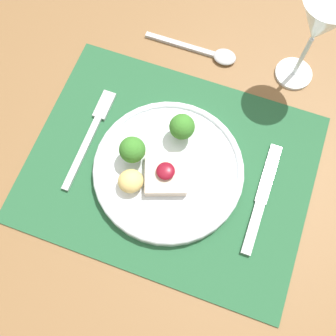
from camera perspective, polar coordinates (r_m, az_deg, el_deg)
The scene contains 8 objects.
ground_plane at distance 1.41m, azimuth 0.16°, elevation -10.34°, with size 8.00×8.00×0.00m, color brown.
dining_table at distance 0.77m, azimuth 0.29°, elevation -2.22°, with size 1.11×1.28×0.75m.
placemat at distance 0.68m, azimuth 0.33°, elevation 0.05°, with size 0.48×0.38×0.00m, color #235633.
dinner_plate at distance 0.66m, azimuth -0.28°, elevation 0.03°, with size 0.26×0.26×0.07m.
fork at distance 0.72m, azimuth -10.95°, elevation 5.24°, with size 0.02×0.20×0.01m.
knife at distance 0.67m, azimuth 13.13°, elevation -5.26°, with size 0.02×0.20×0.01m.
spoon at distance 0.79m, azimuth 6.12°, elevation 16.28°, with size 0.18×0.04×0.01m.
wine_glass_near at distance 0.70m, azimuth 21.18°, elevation 18.93°, with size 0.09×0.09×0.19m.
Camera 1 is at (0.07, -0.22, 1.39)m, focal length 42.00 mm.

